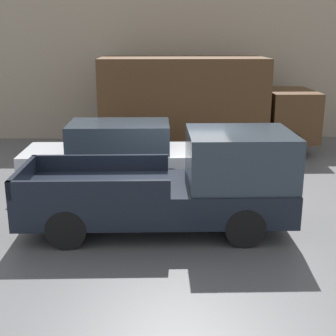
{
  "coord_description": "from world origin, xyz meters",
  "views": [
    {
      "loc": [
        -0.38,
        -9.98,
        3.9
      ],
      "look_at": [
        -0.14,
        0.05,
        1.02
      ],
      "focal_mm": 50.0,
      "sensor_mm": 36.0,
      "label": 1
    }
  ],
  "objects_px": {
    "pickup_truck": "(182,185)",
    "newspaper_box": "(239,126)",
    "delivery_truck": "(198,102)",
    "car": "(116,155)"
  },
  "relations": [
    {
      "from": "pickup_truck",
      "to": "newspaper_box",
      "type": "height_order",
      "value": "pickup_truck"
    },
    {
      "from": "delivery_truck",
      "to": "pickup_truck",
      "type": "bearing_deg",
      "value": -97.57
    },
    {
      "from": "car",
      "to": "newspaper_box",
      "type": "distance_m",
      "value": 7.17
    },
    {
      "from": "newspaper_box",
      "to": "delivery_truck",
      "type": "bearing_deg",
      "value": -133.09
    },
    {
      "from": "car",
      "to": "newspaper_box",
      "type": "bearing_deg",
      "value": 53.65
    },
    {
      "from": "pickup_truck",
      "to": "delivery_truck",
      "type": "xyz_separation_m",
      "value": [
        0.89,
        6.73,
        0.75
      ]
    },
    {
      "from": "car",
      "to": "newspaper_box",
      "type": "xyz_separation_m",
      "value": [
        4.24,
        5.77,
        -0.37
      ]
    },
    {
      "from": "car",
      "to": "delivery_truck",
      "type": "height_order",
      "value": "delivery_truck"
    },
    {
      "from": "car",
      "to": "pickup_truck",
      "type": "bearing_deg",
      "value": -61.06
    },
    {
      "from": "delivery_truck",
      "to": "newspaper_box",
      "type": "relative_size",
      "value": 7.16
    }
  ]
}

